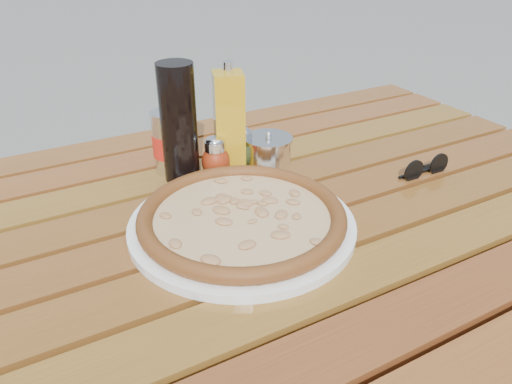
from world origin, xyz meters
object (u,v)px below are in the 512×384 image
dark_bottle (179,124)px  pepper_shaker (216,157)px  oregano_shaker (242,148)px  soda_can (170,142)px  pizza (242,216)px  sunglasses (425,168)px  table (262,249)px  plate (242,225)px  olive_oil_cruet (229,121)px  parmesan_tin (268,151)px

dark_bottle → pepper_shaker: bearing=-20.7°
oregano_shaker → soda_can: 0.14m
pizza → dark_bottle: bearing=94.6°
pepper_shaker → sunglasses: pepper_shaker is taller
table → dark_bottle: dark_bottle is taller
plate → pizza: (0.00, 0.00, 0.02)m
olive_oil_cruet → sunglasses: bearing=-34.8°
parmesan_tin → plate: bearing=-130.2°
oregano_shaker → sunglasses: (0.29, -0.21, -0.02)m
pizza → sunglasses: bearing=-0.7°
pizza → plate: bearing=-128.7°
pepper_shaker → olive_oil_cruet: size_ratio=0.39×
dark_bottle → olive_oil_cruet: (0.10, -0.00, -0.01)m
sunglasses → dark_bottle: bearing=153.3°
plate → dark_bottle: (-0.02, 0.21, 0.10)m
pizza → oregano_shaker: 0.23m
parmesan_tin → table: bearing=-123.5°
pepper_shaker → sunglasses: size_ratio=0.74×
table → soda_can: soda_can is taller
oregano_shaker → dark_bottle: (-0.12, 0.01, 0.07)m
pizza → pepper_shaker: size_ratio=4.68×
table → sunglasses: bearing=-5.3°
plate → oregano_shaker: size_ratio=4.39×
dark_bottle → parmesan_tin: 0.19m
dark_bottle → olive_oil_cruet: bearing=-0.7°
pepper_shaker → oregano_shaker: 0.07m
dark_bottle → parmesan_tin: (0.17, -0.03, -0.08)m
plate → pizza: 0.02m
plate → pizza: pizza is taller
table → pepper_shaker: (-0.01, 0.16, 0.11)m
soda_can → parmesan_tin: size_ratio=1.08×
pizza → dark_bottle: dark_bottle is taller
pepper_shaker → olive_oil_cruet: (0.04, 0.02, 0.06)m
pizza → soda_can: size_ratio=3.20×
parmesan_tin → oregano_shaker: bearing=154.8°
olive_oil_cruet → oregano_shaker: bearing=-14.6°
plate → sunglasses: bearing=-0.7°
table → pizza: bearing=-152.4°
pizza → pepper_shaker: (0.04, 0.19, 0.02)m
table → plate: bearing=-152.4°
dark_bottle → soda_can: dark_bottle is taller
pepper_shaker → olive_oil_cruet: bearing=27.5°
table → parmesan_tin: size_ratio=12.60×
parmesan_tin → pizza: bearing=-130.2°
pepper_shaker → parmesan_tin: pepper_shaker is taller
oregano_shaker → olive_oil_cruet: (-0.02, 0.01, 0.06)m
dark_bottle → soda_can: size_ratio=1.83×
sunglasses → table: bearing=175.7°
pizza → dark_bottle: (-0.02, 0.21, 0.09)m
table → parmesan_tin: parmesan_tin is taller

